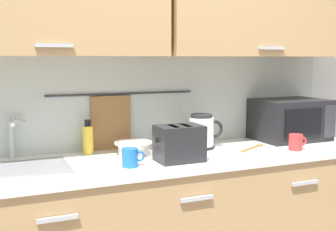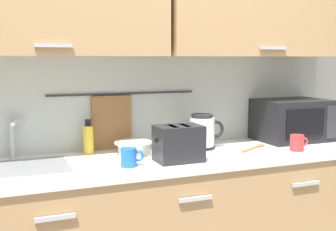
{
  "view_description": "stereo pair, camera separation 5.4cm",
  "coord_description": "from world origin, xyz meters",
  "px_view_note": "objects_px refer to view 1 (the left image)",
  "views": [
    {
      "loc": [
        -0.96,
        -1.86,
        1.44
      ],
      "look_at": [
        -0.01,
        0.33,
        1.12
      ],
      "focal_mm": 45.97,
      "sensor_mm": 36.0,
      "label": 1
    },
    {
      "loc": [
        -0.91,
        -1.88,
        1.44
      ],
      "look_at": [
        -0.01,
        0.33,
        1.12
      ],
      "focal_mm": 45.97,
      "sensor_mm": 36.0,
      "label": 2
    }
  ],
  "objects_px": {
    "mixing_bowl": "(133,147)",
    "dish_soap_bottle": "(88,139)",
    "electric_kettle": "(202,132)",
    "toaster": "(179,143)",
    "mug_by_kettle": "(296,142)",
    "microwave": "(290,120)",
    "mug_near_sink": "(130,157)",
    "wooden_spoon": "(255,147)"
  },
  "relations": [
    {
      "from": "mixing_bowl",
      "to": "wooden_spoon",
      "type": "distance_m",
      "value": 0.75
    },
    {
      "from": "microwave",
      "to": "toaster",
      "type": "relative_size",
      "value": 1.8
    },
    {
      "from": "toaster",
      "to": "wooden_spoon",
      "type": "height_order",
      "value": "toaster"
    },
    {
      "from": "electric_kettle",
      "to": "mug_near_sink",
      "type": "relative_size",
      "value": 1.89
    },
    {
      "from": "dish_soap_bottle",
      "to": "mixing_bowl",
      "type": "height_order",
      "value": "dish_soap_bottle"
    },
    {
      "from": "mixing_bowl",
      "to": "microwave",
      "type": "bearing_deg",
      "value": 1.33
    },
    {
      "from": "electric_kettle",
      "to": "dish_soap_bottle",
      "type": "xyz_separation_m",
      "value": [
        -0.66,
        0.12,
        -0.01
      ]
    },
    {
      "from": "mixing_bowl",
      "to": "wooden_spoon",
      "type": "relative_size",
      "value": 0.84
    },
    {
      "from": "microwave",
      "to": "wooden_spoon",
      "type": "distance_m",
      "value": 0.42
    },
    {
      "from": "microwave",
      "to": "mug_by_kettle",
      "type": "distance_m",
      "value": 0.36
    },
    {
      "from": "wooden_spoon",
      "to": "mug_by_kettle",
      "type": "bearing_deg",
      "value": -39.97
    },
    {
      "from": "electric_kettle",
      "to": "mixing_bowl",
      "type": "height_order",
      "value": "electric_kettle"
    },
    {
      "from": "microwave",
      "to": "mug_near_sink",
      "type": "bearing_deg",
      "value": -167.27
    },
    {
      "from": "microwave",
      "to": "mug_by_kettle",
      "type": "height_order",
      "value": "microwave"
    },
    {
      "from": "mixing_bowl",
      "to": "dish_soap_bottle",
      "type": "bearing_deg",
      "value": 151.03
    },
    {
      "from": "microwave",
      "to": "mixing_bowl",
      "type": "relative_size",
      "value": 2.15
    },
    {
      "from": "mug_near_sink",
      "to": "toaster",
      "type": "bearing_deg",
      "value": 2.68
    },
    {
      "from": "mug_near_sink",
      "to": "mug_by_kettle",
      "type": "distance_m",
      "value": 1.02
    },
    {
      "from": "microwave",
      "to": "toaster",
      "type": "bearing_deg",
      "value": -164.43
    },
    {
      "from": "electric_kettle",
      "to": "mug_by_kettle",
      "type": "height_order",
      "value": "electric_kettle"
    },
    {
      "from": "mug_by_kettle",
      "to": "wooden_spoon",
      "type": "height_order",
      "value": "mug_by_kettle"
    },
    {
      "from": "mug_near_sink",
      "to": "toaster",
      "type": "relative_size",
      "value": 0.47
    },
    {
      "from": "electric_kettle",
      "to": "mug_by_kettle",
      "type": "bearing_deg",
      "value": -29.02
    },
    {
      "from": "microwave",
      "to": "electric_kettle",
      "type": "height_order",
      "value": "microwave"
    },
    {
      "from": "dish_soap_bottle",
      "to": "wooden_spoon",
      "type": "xyz_separation_m",
      "value": [
        0.97,
        -0.23,
        -0.08
      ]
    },
    {
      "from": "microwave",
      "to": "dish_soap_bottle",
      "type": "bearing_deg",
      "value": 175.71
    },
    {
      "from": "mug_near_sink",
      "to": "toaster",
      "type": "height_order",
      "value": "toaster"
    },
    {
      "from": "microwave",
      "to": "electric_kettle",
      "type": "relative_size",
      "value": 2.03
    },
    {
      "from": "electric_kettle",
      "to": "toaster",
      "type": "height_order",
      "value": "electric_kettle"
    },
    {
      "from": "mixing_bowl",
      "to": "electric_kettle",
      "type": "bearing_deg",
      "value": 0.81
    },
    {
      "from": "toaster",
      "to": "mug_by_kettle",
      "type": "bearing_deg",
      "value": -2.13
    },
    {
      "from": "electric_kettle",
      "to": "wooden_spoon",
      "type": "xyz_separation_m",
      "value": [
        0.3,
        -0.11,
        -0.1
      ]
    },
    {
      "from": "dish_soap_bottle",
      "to": "mixing_bowl",
      "type": "relative_size",
      "value": 0.92
    },
    {
      "from": "microwave",
      "to": "electric_kettle",
      "type": "bearing_deg",
      "value": -178.34
    },
    {
      "from": "toaster",
      "to": "electric_kettle",
      "type": "bearing_deg",
      "value": 42.52
    },
    {
      "from": "dish_soap_bottle",
      "to": "microwave",
      "type": "bearing_deg",
      "value": -4.29
    },
    {
      "from": "microwave",
      "to": "wooden_spoon",
      "type": "xyz_separation_m",
      "value": [
        -0.37,
        -0.13,
        -0.13
      ]
    },
    {
      "from": "dish_soap_bottle",
      "to": "wooden_spoon",
      "type": "height_order",
      "value": "dish_soap_bottle"
    },
    {
      "from": "mug_near_sink",
      "to": "electric_kettle",
      "type": "bearing_deg",
      "value": 25.27
    },
    {
      "from": "microwave",
      "to": "mug_near_sink",
      "type": "height_order",
      "value": "microwave"
    },
    {
      "from": "mug_near_sink",
      "to": "wooden_spoon",
      "type": "relative_size",
      "value": 0.47
    },
    {
      "from": "dish_soap_bottle",
      "to": "mug_by_kettle",
      "type": "xyz_separation_m",
      "value": [
        1.15,
        -0.39,
        -0.04
      ]
    }
  ]
}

